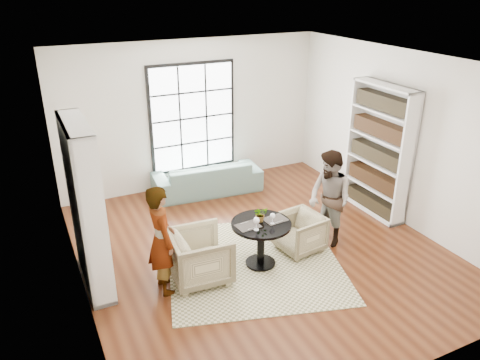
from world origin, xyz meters
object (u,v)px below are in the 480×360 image
sofa (207,177)px  armchair_left (200,256)px  wine_glass_right (273,216)px  flower_centerpiece (260,214)px  person_left (162,240)px  person_right (330,199)px  pedestal_table (261,235)px  armchair_right (299,233)px  wine_glass_left (256,221)px

sofa → armchair_left: (-1.23, -2.78, 0.06)m
wine_glass_right → flower_centerpiece: size_ratio=0.76×
armchair_left → person_left: person_left is taller
sofa → person_left: person_left is taller
person_right → person_left: bearing=-94.3°
person_left → flower_centerpiece: 1.53m
pedestal_table → flower_centerpiece: bearing=74.6°
person_right → pedestal_table: bearing=-90.7°
person_left → armchair_left: bearing=-91.4°
armchair_right → person_left: person_left is taller
armchair_right → wine_glass_right: (-0.62, -0.20, 0.54)m
sofa → wine_glass_left: 3.07m
sofa → armchair_right: size_ratio=3.17×
armchair_right → person_left: bearing=-96.0°
sofa → person_right: (1.04, -2.73, 0.48)m
wine_glass_left → wine_glass_right: (0.30, 0.06, -0.02)m
sofa → armchair_right: sofa is taller
flower_centerpiece → person_right: bearing=2.1°
pedestal_table → wine_glass_right: wine_glass_right is taller
sofa → wine_glass_left: (-0.43, -2.98, 0.55)m
armchair_left → person_left: (-0.55, 0.00, 0.42)m
person_right → flower_centerpiece: person_right is taller
sofa → flower_centerpiece: bearing=89.8°
armchair_right → wine_glass_left: (-0.92, -0.26, 0.56)m
person_left → wine_glass_left: 1.37m
armchair_right → wine_glass_right: size_ratio=3.89×
pedestal_table → wine_glass_right: (0.14, -0.09, 0.32)m
armchair_right → person_left: (-2.27, -0.06, 0.49)m
flower_centerpiece → wine_glass_right: bearing=-51.6°
armchair_left → person_right: size_ratio=0.52×
pedestal_table → sofa: 2.85m
wine_glass_right → flower_centerpiece: bearing=128.4°
wine_glass_left → person_right: bearing=10.0°
person_left → flower_centerpiece: (1.53, 0.01, 0.04)m
pedestal_table → armchair_right: bearing=8.1°
armchair_right → armchair_left: bearing=-95.5°
sofa → person_left: bearing=62.4°
armchair_right → wine_glass_right: bearing=-79.4°
person_right → wine_glass_left: person_right is taller
pedestal_table → armchair_left: armchair_left is taller
armchair_left → armchair_right: (1.72, 0.06, -0.07)m
wine_glass_left → wine_glass_right: size_ratio=1.16×
pedestal_table → sofa: pedestal_table is taller
pedestal_table → sofa: size_ratio=0.42×
armchair_left → person_left: 0.69m
flower_centerpiece → armchair_left: bearing=-179.5°
sofa → armchair_left: bearing=71.2°
pedestal_table → sofa: (0.27, 2.83, -0.21)m
wine_glass_left → flower_centerpiece: bearing=49.8°
sofa → wine_glass_right: size_ratio=12.33×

